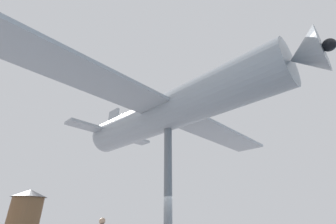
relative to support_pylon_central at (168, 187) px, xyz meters
name	(u,v)px	position (x,y,z in m)	size (l,w,h in m)	color
support_pylon_central	(168,187)	(0.00, 0.00, 0.00)	(0.40, 0.40, 5.85)	slate
suspended_airplane	(171,111)	(-0.02, 0.22, 3.96)	(19.94, 14.20, 3.02)	#93999E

